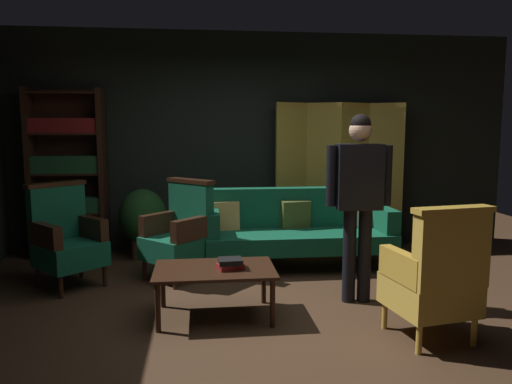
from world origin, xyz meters
name	(u,v)px	position (x,y,z in m)	size (l,w,h in m)	color
ground_plane	(267,314)	(0.00, 0.00, 0.00)	(10.00, 10.00, 0.00)	#3D2819
back_wall	(242,142)	(0.00, 2.45, 1.40)	(7.20, 0.10, 2.80)	black
folding_screen	(339,174)	(1.25, 2.21, 0.99)	(1.68, 0.27, 1.90)	#B29338
bookshelf	(68,170)	(-2.15, 2.19, 1.06)	(0.90, 0.32, 2.05)	black
velvet_couch	(297,227)	(0.55, 1.45, 0.45)	(2.12, 0.78, 0.88)	black
coffee_table	(215,273)	(-0.44, 0.01, 0.37)	(1.00, 0.64, 0.42)	black
armchair_gilt_accent	(435,277)	(1.16, -0.65, 0.49)	(0.66, 0.66, 1.04)	#B78E33
armchair_wing_left	(66,238)	(-1.88, 0.98, 0.49)	(0.82, 0.82, 1.04)	black
armchair_wing_right	(180,232)	(-0.77, 1.13, 0.49)	(0.82, 0.82, 1.04)	black
standing_figure	(359,191)	(0.86, 0.23, 1.03)	(0.59, 0.24, 1.70)	black
potted_plant	(143,219)	(-1.24, 1.93, 0.49)	(0.56, 0.56, 0.85)	brown
book_red_leather	(230,266)	(-0.31, -0.03, 0.44)	(0.21, 0.15, 0.04)	maroon
book_black_cloth	(230,261)	(-0.31, -0.03, 0.48)	(0.19, 0.17, 0.04)	black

